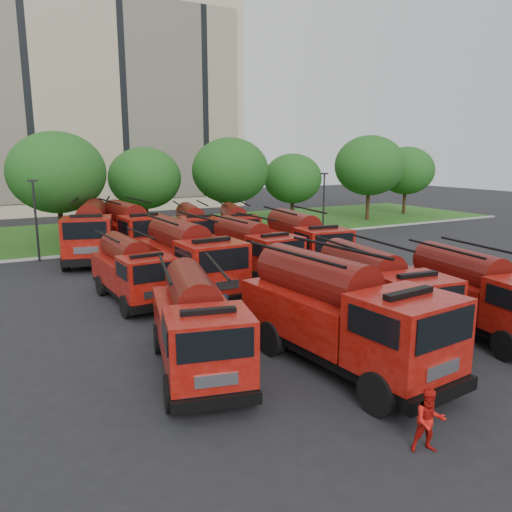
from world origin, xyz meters
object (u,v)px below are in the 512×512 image
(fire_truck_0, at_px, (197,324))
(fire_truck_9, at_px, (131,230))
(fire_truck_10, at_px, (193,229))
(fire_truck_11, at_px, (236,226))
(firefighter_3, at_px, (448,296))
(fire_truck_7, at_px, (302,242))
(firefighter_0, at_px, (411,352))
(firefighter_4, at_px, (224,335))
(fire_truck_5, at_px, (189,258))
(firefighter_2, at_px, (503,319))
(firefighter_5, at_px, (298,276))
(fire_truck_4, at_px, (132,270))
(fire_truck_6, at_px, (252,250))
(fire_truck_3, at_px, (478,293))
(fire_truck_1, at_px, (340,314))
(fire_truck_8, at_px, (92,232))
(firefighter_1, at_px, (427,451))
(fire_truck_2, at_px, (376,290))

(fire_truck_0, height_order, fire_truck_9, fire_truck_9)
(fire_truck_10, distance_m, fire_truck_11, 3.34)
(firefighter_3, bearing_deg, fire_truck_7, -108.00)
(firefighter_0, xyz_separation_m, firefighter_4, (-4.91, 4.59, 0.00))
(fire_truck_5, height_order, firefighter_4, fire_truck_5)
(firefighter_2, distance_m, firefighter_5, 10.67)
(fire_truck_4, distance_m, fire_truck_11, 14.15)
(fire_truck_6, bearing_deg, firefighter_0, -92.84)
(fire_truck_0, xyz_separation_m, fire_truck_3, (10.54, -1.98, 0.02))
(fire_truck_7, relative_size, fire_truck_11, 1.10)
(firefighter_0, height_order, firefighter_2, firefighter_2)
(fire_truck_1, distance_m, firefighter_3, 10.54)
(fire_truck_0, xyz_separation_m, fire_truck_10, (7.11, 18.15, 0.06))
(fire_truck_7, relative_size, fire_truck_8, 0.90)
(fire_truck_4, relative_size, fire_truck_10, 0.89)
(fire_truck_6, height_order, fire_truck_10, fire_truck_10)
(fire_truck_6, relative_size, firefighter_1, 4.57)
(fire_truck_0, relative_size, fire_truck_5, 0.90)
(firefighter_3, bearing_deg, fire_truck_11, -120.07)
(fire_truck_8, bearing_deg, fire_truck_9, 9.54)
(fire_truck_4, height_order, fire_truck_8, fire_truck_8)
(fire_truck_6, relative_size, firefighter_3, 4.17)
(fire_truck_5, height_order, fire_truck_10, fire_truck_5)
(firefighter_1, bearing_deg, fire_truck_0, 140.08)
(firefighter_4, bearing_deg, fire_truck_4, -35.89)
(fire_truck_10, bearing_deg, fire_truck_7, -57.26)
(fire_truck_11, bearing_deg, fire_truck_8, -166.52)
(fire_truck_5, xyz_separation_m, firefighter_2, (10.01, -9.67, -1.77))
(fire_truck_6, xyz_separation_m, fire_truck_10, (0.06, 8.64, 0.01))
(fire_truck_8, distance_m, fire_truck_11, 10.04)
(fire_truck_6, bearing_deg, fire_truck_7, -0.81)
(firefighter_1, bearing_deg, fire_truck_2, 82.99)
(fire_truck_4, height_order, firefighter_1, fire_truck_4)
(firefighter_4, bearing_deg, fire_truck_0, 86.92)
(fire_truck_5, height_order, firefighter_2, fire_truck_5)
(fire_truck_1, bearing_deg, firefighter_4, 110.01)
(fire_truck_3, height_order, fire_truck_5, fire_truck_5)
(fire_truck_0, distance_m, fire_truck_11, 21.02)
(fire_truck_3, bearing_deg, fire_truck_0, 177.44)
(fire_truck_0, distance_m, firefighter_2, 13.11)
(fire_truck_9, xyz_separation_m, fire_truck_10, (4.25, -0.18, -0.19))
(fire_truck_3, distance_m, fire_truck_10, 20.42)
(firefighter_4, bearing_deg, fire_truck_8, -46.54)
(fire_truck_0, height_order, fire_truck_3, fire_truck_3)
(fire_truck_2, distance_m, fire_truck_8, 19.76)
(fire_truck_7, height_order, firefighter_4, fire_truck_7)
(fire_truck_1, bearing_deg, firefighter_5, 57.51)
(fire_truck_3, bearing_deg, fire_truck_7, 98.89)
(fire_truck_1, bearing_deg, fire_truck_7, 56.08)
(fire_truck_3, xyz_separation_m, fire_truck_6, (-3.49, 11.49, 0.04))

